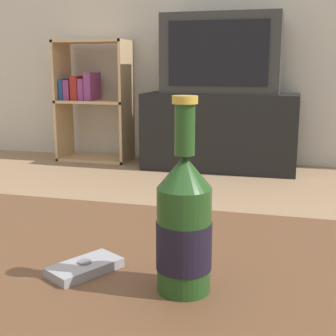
{
  "coord_description": "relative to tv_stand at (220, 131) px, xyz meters",
  "views": [
    {
      "loc": [
        0.24,
        -0.6,
        0.72
      ],
      "look_at": [
        0.01,
        0.27,
        0.53
      ],
      "focal_mm": 50.0,
      "sensor_mm": 36.0,
      "label": 1
    }
  ],
  "objects": [
    {
      "name": "coffee_table",
      "position": [
        0.27,
        -2.73,
        0.09
      ],
      "size": [
        1.07,
        0.67,
        0.43
      ],
      "color": "brown",
      "rests_on": "ground_plane"
    },
    {
      "name": "tv_stand",
      "position": [
        0.0,
        0.0,
        0.0
      ],
      "size": [
        1.09,
        0.43,
        0.54
      ],
      "color": "black",
      "rests_on": "ground_plane"
    },
    {
      "name": "television",
      "position": [
        0.0,
        -0.0,
        0.54
      ],
      "size": [
        0.81,
        0.38,
        0.54
      ],
      "color": "#2D2D2D",
      "rests_on": "tv_stand"
    },
    {
      "name": "bookshelf",
      "position": [
        -1.04,
        0.08,
        0.22
      ],
      "size": [
        0.56,
        0.3,
        0.93
      ],
      "color": "tan",
      "rests_on": "ground_plane"
    },
    {
      "name": "beer_bottle",
      "position": [
        0.38,
        -2.76,
        0.25
      ],
      "size": [
        0.07,
        0.07,
        0.26
      ],
      "color": "#1E4219",
      "rests_on": "coffee_table"
    },
    {
      "name": "cell_phone",
      "position": [
        0.23,
        -2.75,
        0.16
      ],
      "size": [
        0.1,
        0.12,
        0.02
      ],
      "rotation": [
        0.0,
        0.0,
        -0.52
      ],
      "color": "gray",
      "rests_on": "coffee_table"
    }
  ]
}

